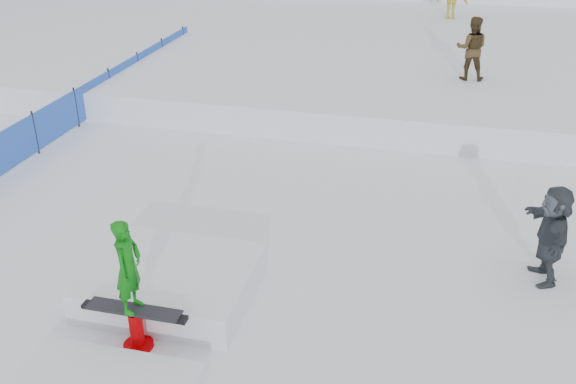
% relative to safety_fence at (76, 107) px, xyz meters
% --- Properties ---
extents(ground, '(120.00, 120.00, 0.00)m').
position_rel_safety_fence_xyz_m(ground, '(6.50, -6.60, -0.55)').
color(ground, white).
extents(snow_midrise, '(50.00, 18.00, 0.80)m').
position_rel_safety_fence_xyz_m(snow_midrise, '(6.50, 9.40, -0.15)').
color(snow_midrise, white).
rests_on(snow_midrise, ground).
extents(safety_fence, '(0.05, 16.00, 1.10)m').
position_rel_safety_fence_xyz_m(safety_fence, '(0.00, 0.00, 0.00)').
color(safety_fence, blue).
rests_on(safety_fence, ground).
extents(walker_olive, '(0.88, 0.68, 1.80)m').
position_rel_safety_fence_xyz_m(walker_olive, '(10.21, 4.33, 1.15)').
color(walker_olive, '#403119').
rests_on(walker_olive, snow_midrise).
extents(spectator_dark, '(0.77, 1.69, 1.76)m').
position_rel_safety_fence_xyz_m(spectator_dark, '(11.50, -4.65, 0.33)').
color(spectator_dark, '#373D43').
rests_on(spectator_dark, ground).
extents(jib_rail_feature, '(2.60, 4.40, 2.11)m').
position_rel_safety_fence_xyz_m(jib_rail_feature, '(5.55, -7.34, -0.25)').
color(jib_rail_feature, white).
rests_on(jib_rail_feature, ground).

